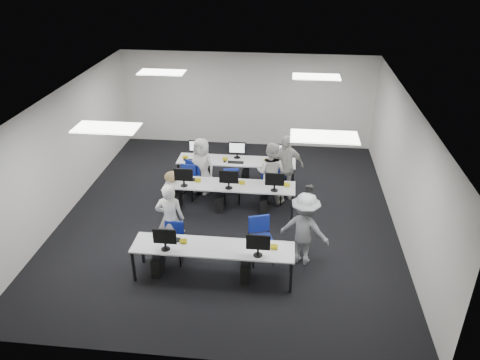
# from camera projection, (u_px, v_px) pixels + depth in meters

# --- Properties ---
(room) EXTENTS (9.00, 9.02, 3.00)m
(room) POSITION_uv_depth(u_px,v_px,m) (228.00, 160.00, 10.93)
(room) COLOR black
(room) RESTS_ON ground
(ceiling_panels) EXTENTS (5.20, 4.60, 0.02)m
(ceiling_panels) POSITION_uv_depth(u_px,v_px,m) (228.00, 98.00, 10.24)
(ceiling_panels) COLOR white
(ceiling_panels) RESTS_ON room
(desk_front) EXTENTS (3.20, 0.70, 0.73)m
(desk_front) POSITION_uv_depth(u_px,v_px,m) (213.00, 249.00, 9.19)
(desk_front) COLOR white
(desk_front) RESTS_ON ground
(desk_mid) EXTENTS (3.20, 0.70, 0.73)m
(desk_mid) POSITION_uv_depth(u_px,v_px,m) (230.00, 186.00, 11.48)
(desk_mid) COLOR white
(desk_mid) RESTS_ON ground
(desk_back) EXTENTS (3.20, 0.70, 0.73)m
(desk_back) POSITION_uv_depth(u_px,v_px,m) (236.00, 162.00, 12.72)
(desk_back) COLOR white
(desk_back) RESTS_ON ground
(equipment_front) EXTENTS (2.51, 0.41, 1.19)m
(equipment_front) POSITION_uv_depth(u_px,v_px,m) (204.00, 262.00, 9.35)
(equipment_front) COLOR #0C29A0
(equipment_front) RESTS_ON desk_front
(equipment_mid) EXTENTS (2.91, 0.41, 1.19)m
(equipment_mid) POSITION_uv_depth(u_px,v_px,m) (222.00, 198.00, 11.64)
(equipment_mid) COLOR white
(equipment_mid) RESTS_ON desk_mid
(equipment_back) EXTENTS (2.91, 0.41, 1.19)m
(equipment_back) POSITION_uv_depth(u_px,v_px,m) (243.00, 173.00, 12.87)
(equipment_back) COLOR white
(equipment_back) RESTS_ON desk_back
(chair_0) EXTENTS (0.43, 0.46, 0.85)m
(chair_0) POSITION_uv_depth(u_px,v_px,m) (174.00, 249.00, 9.87)
(chair_0) COLOR navy
(chair_0) RESTS_ON ground
(chair_1) EXTENTS (0.61, 0.64, 0.97)m
(chair_1) POSITION_uv_depth(u_px,v_px,m) (261.00, 247.00, 9.87)
(chair_1) COLOR navy
(chair_1) RESTS_ON ground
(chair_2) EXTENTS (0.61, 0.63, 0.95)m
(chair_2) POSITION_uv_depth(u_px,v_px,m) (190.00, 186.00, 12.31)
(chair_2) COLOR navy
(chair_2) RESTS_ON ground
(chair_3) EXTENTS (0.48, 0.51, 0.84)m
(chair_3) POSITION_uv_depth(u_px,v_px,m) (232.00, 192.00, 12.11)
(chair_3) COLOR navy
(chair_3) RESTS_ON ground
(chair_4) EXTENTS (0.58, 0.60, 0.91)m
(chair_4) POSITION_uv_depth(u_px,v_px,m) (271.00, 192.00, 12.04)
(chair_4) COLOR navy
(chair_4) RESTS_ON ground
(chair_5) EXTENTS (0.47, 0.50, 0.88)m
(chair_5) POSITION_uv_depth(u_px,v_px,m) (191.00, 182.00, 12.56)
(chair_5) COLOR navy
(chair_5) RESTS_ON ground
(chair_6) EXTENTS (0.47, 0.50, 0.83)m
(chair_6) POSITION_uv_depth(u_px,v_px,m) (231.00, 186.00, 12.38)
(chair_6) COLOR navy
(chair_6) RESTS_ON ground
(chair_7) EXTENTS (0.63, 0.65, 0.98)m
(chair_7) POSITION_uv_depth(u_px,v_px,m) (274.00, 185.00, 12.35)
(chair_7) COLOR navy
(chair_7) RESTS_ON ground
(handbag) EXTENTS (0.41, 0.35, 0.29)m
(handbag) POSITION_uv_depth(u_px,v_px,m) (171.00, 177.00, 11.52)
(handbag) COLOR #A58255
(handbag) RESTS_ON desk_mid
(student_0) EXTENTS (0.63, 0.44, 1.66)m
(student_0) POSITION_uv_depth(u_px,v_px,m) (170.00, 219.00, 9.87)
(student_0) COLOR #BAB9AF
(student_0) RESTS_ON ground
(student_1) EXTENTS (0.92, 0.80, 1.63)m
(student_1) POSITION_uv_depth(u_px,v_px,m) (271.00, 172.00, 11.86)
(student_1) COLOR #BAB9AF
(student_1) RESTS_ON ground
(student_2) EXTENTS (0.88, 0.75, 1.54)m
(student_2) POSITION_uv_depth(u_px,v_px,m) (202.00, 166.00, 12.31)
(student_2) COLOR #BAB9AF
(student_2) RESTS_ON ground
(student_3) EXTENTS (1.11, 0.76, 1.75)m
(student_3) POSITION_uv_depth(u_px,v_px,m) (285.00, 167.00, 12.00)
(student_3) COLOR #BAB9AF
(student_3) RESTS_ON ground
(photographer) EXTENTS (1.18, 0.90, 1.62)m
(photographer) POSITION_uv_depth(u_px,v_px,m) (304.00, 229.00, 9.58)
(photographer) COLOR gray
(photographer) RESTS_ON ground
(dslr_camera) EXTENTS (0.19, 0.21, 0.10)m
(dslr_camera) POSITION_uv_depth(u_px,v_px,m) (310.00, 188.00, 9.32)
(dslr_camera) COLOR black
(dslr_camera) RESTS_ON photographer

